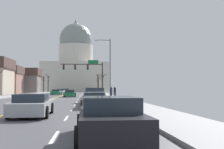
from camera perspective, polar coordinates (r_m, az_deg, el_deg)
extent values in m
cube|color=#49494E|center=(38.25, -12.40, -5.12)|extent=(14.00, 180.00, 0.06)
cube|color=yellow|center=(38.26, -12.58, -5.07)|extent=(0.10, 176.40, 0.00)
cube|color=yellow|center=(38.23, -12.22, -5.08)|extent=(0.10, 176.40, 0.00)
cube|color=silver|center=(8.84, -12.09, -12.78)|extent=(0.12, 2.20, 0.00)
cube|color=silver|center=(13.97, -9.68, -9.11)|extent=(0.12, 2.20, 0.00)
cube|color=silver|center=(19.14, -8.58, -7.41)|extent=(0.12, 2.20, 0.00)
cube|color=silver|center=(24.32, -7.96, -6.43)|extent=(0.12, 2.20, 0.00)
cube|color=silver|center=(29.51, -7.55, -5.80)|extent=(0.12, 2.20, 0.00)
cube|color=silver|center=(34.70, -7.27, -5.35)|extent=(0.12, 2.20, 0.00)
cube|color=silver|center=(39.90, -7.06, -5.02)|extent=(0.12, 2.20, 0.00)
cube|color=silver|center=(45.09, -6.90, -4.77)|extent=(0.12, 2.20, 0.00)
cube|color=silver|center=(50.29, -6.77, -4.57)|extent=(0.12, 2.20, 0.00)
cube|color=silver|center=(55.48, -6.67, -4.41)|extent=(0.12, 2.20, 0.00)
cube|color=silver|center=(60.68, -6.58, -4.27)|extent=(0.12, 2.20, 0.00)
cube|color=silver|center=(65.88, -6.51, -4.16)|extent=(0.12, 2.20, 0.00)
cube|color=silver|center=(71.08, -6.45, -4.06)|extent=(0.12, 2.20, 0.00)
cube|color=silver|center=(76.28, -6.39, -3.97)|extent=(0.12, 2.20, 0.00)
cube|color=silver|center=(81.48, -6.35, -3.90)|extent=(0.12, 2.20, 0.00)
cube|color=silver|center=(86.67, -6.31, -3.84)|extent=(0.12, 2.20, 0.00)
cube|color=silver|center=(91.87, -6.27, -3.78)|extent=(0.12, 2.20, 0.00)
cube|color=silver|center=(97.07, -6.24, -3.73)|extent=(0.12, 2.20, 0.00)
cube|color=silver|center=(102.27, -6.21, -3.68)|extent=(0.12, 2.20, 0.00)
cube|color=silver|center=(30.55, -20.85, -5.54)|extent=(0.12, 2.20, 0.00)
cube|color=silver|center=(35.59, -18.65, -5.16)|extent=(0.12, 2.20, 0.00)
cube|color=silver|center=(40.67, -17.00, -4.88)|extent=(0.12, 2.20, 0.00)
cube|color=silver|center=(45.78, -15.72, -4.66)|extent=(0.12, 2.20, 0.00)
cube|color=silver|center=(50.90, -14.70, -4.48)|extent=(0.12, 2.20, 0.00)
cube|color=silver|center=(56.04, -13.86, -4.33)|extent=(0.12, 2.20, 0.00)
cube|color=silver|center=(61.19, -13.17, -4.20)|extent=(0.12, 2.20, 0.00)
cube|color=silver|center=(66.35, -12.58, -4.10)|extent=(0.12, 2.20, 0.00)
cube|color=silver|center=(71.52, -12.08, -4.01)|extent=(0.12, 2.20, 0.00)
cube|color=silver|center=(76.68, -11.64, -3.93)|extent=(0.12, 2.20, 0.00)
cube|color=silver|center=(81.86, -11.26, -3.86)|extent=(0.12, 2.20, 0.00)
cube|color=silver|center=(87.03, -10.93, -3.80)|extent=(0.12, 2.20, 0.00)
cube|color=silver|center=(92.21, -10.63, -3.74)|extent=(0.12, 2.20, 0.00)
cube|color=silver|center=(97.39, -10.37, -3.70)|extent=(0.12, 2.20, 0.00)
cube|color=silver|center=(102.58, -10.13, -3.65)|extent=(0.12, 2.20, 0.00)
cube|color=#979797|center=(38.20, 0.42, -5.04)|extent=(3.00, 180.00, 0.14)
cylinder|color=#28282D|center=(50.25, -2.07, -0.91)|extent=(0.22, 0.22, 6.18)
cylinder|color=#28282D|center=(50.33, -6.51, 2.18)|extent=(7.80, 0.16, 0.16)
cube|color=black|center=(50.28, -5.18, 1.54)|extent=(0.32, 0.28, 0.92)
sphere|color=red|center=(50.14, -5.17, 1.87)|extent=(0.22, 0.22, 0.22)
sphere|color=#332B05|center=(50.12, -5.17, 1.55)|extent=(0.22, 0.22, 0.22)
sphere|color=black|center=(50.10, -5.18, 1.23)|extent=(0.22, 0.22, 0.22)
cube|color=black|center=(50.31, -7.84, 1.55)|extent=(0.32, 0.28, 0.92)
sphere|color=red|center=(50.17, -7.85, 1.88)|extent=(0.22, 0.22, 0.22)
sphere|color=#332B05|center=(50.15, -7.85, 1.56)|extent=(0.22, 0.22, 0.22)
sphere|color=black|center=(50.13, -7.85, 1.24)|extent=(0.22, 0.22, 0.22)
cube|color=black|center=(50.44, -10.23, 1.56)|extent=(0.32, 0.28, 0.92)
sphere|color=red|center=(50.30, -10.25, 1.89)|extent=(0.22, 0.22, 0.22)
sphere|color=#332B05|center=(50.28, -10.25, 1.57)|extent=(0.22, 0.22, 0.22)
sphere|color=black|center=(50.26, -10.25, 1.25)|extent=(0.22, 0.22, 0.22)
cube|color=#146033|center=(50.40, -4.02, 2.67)|extent=(1.90, 0.06, 0.70)
cylinder|color=#333338|center=(41.01, -0.41, 1.40)|extent=(0.14, 0.14, 8.87)
cylinder|color=#333338|center=(41.46, -1.87, 7.33)|extent=(2.12, 0.09, 0.09)
cube|color=#B2B2AD|center=(41.39, -3.35, 7.25)|extent=(0.56, 0.24, 0.16)
cube|color=beige|center=(121.04, -7.77, -0.61)|extent=(28.43, 21.05, 12.40)
cylinder|color=beige|center=(121.87, -7.73, 4.24)|extent=(15.19, 15.19, 8.22)
sphere|color=gray|center=(122.87, -7.71, 7.32)|extent=(14.54, 14.54, 14.54)
cone|color=gray|center=(124.64, -7.69, 11.16)|extent=(1.80, 1.80, 2.40)
cube|color=#1E7247|center=(46.61, -8.95, -4.16)|extent=(1.90, 4.26, 0.56)
cube|color=#232D38|center=(46.31, -8.95, -3.53)|extent=(1.63, 1.99, 0.47)
cylinder|color=black|center=(47.96, -9.97, -4.25)|extent=(0.23, 0.64, 0.64)
cylinder|color=black|center=(47.90, -7.81, -4.27)|extent=(0.23, 0.64, 0.64)
cylinder|color=black|center=(45.34, -10.15, -4.34)|extent=(0.23, 0.64, 0.64)
cylinder|color=black|center=(45.28, -7.86, -4.35)|extent=(0.23, 0.64, 0.64)
cube|color=#9EA3A8|center=(40.41, -4.52, -4.33)|extent=(1.88, 4.27, 0.64)
cube|color=#232D38|center=(40.30, -4.52, -3.56)|extent=(1.64, 2.08, 0.45)
cylinder|color=black|center=(41.73, -5.83, -4.50)|extent=(0.22, 0.64, 0.64)
cylinder|color=black|center=(41.75, -3.27, -4.51)|extent=(0.22, 0.64, 0.64)
cylinder|color=black|center=(39.09, -5.86, -4.61)|extent=(0.22, 0.64, 0.64)
cylinder|color=black|center=(39.12, -3.13, -4.62)|extent=(0.22, 0.64, 0.64)
cube|color=#9EA3A8|center=(33.06, -4.31, -4.73)|extent=(1.81, 4.46, 0.57)
cube|color=#232D38|center=(32.89, -4.30, -3.88)|extent=(1.57, 1.90, 0.42)
cylinder|color=black|center=(34.42, -5.86, -4.85)|extent=(0.23, 0.64, 0.64)
cylinder|color=black|center=(34.47, -2.92, -4.86)|extent=(0.23, 0.64, 0.64)
cylinder|color=black|center=(31.67, -5.82, -5.03)|extent=(0.23, 0.64, 0.64)
cylinder|color=black|center=(31.73, -2.63, -5.04)|extent=(0.23, 0.64, 0.64)
cube|color=#ADB2B7|center=(26.96, -3.67, -4.85)|extent=(2.15, 5.63, 0.74)
cube|color=#1E2833|center=(27.72, -3.68, -3.42)|extent=(1.89, 1.95, 0.58)
cube|color=#ADB2B7|center=(24.21, -3.61, -3.94)|extent=(1.84, 0.15, 0.22)
cylinder|color=black|center=(28.65, -5.71, -5.10)|extent=(0.30, 0.81, 0.80)
cylinder|color=black|center=(28.66, -1.69, -5.12)|extent=(0.30, 0.81, 0.80)
cylinder|color=black|center=(25.30, -5.91, -5.40)|extent=(0.30, 0.81, 0.80)
cylinder|color=black|center=(25.32, -1.36, -5.42)|extent=(0.30, 0.81, 0.80)
cube|color=#6B6056|center=(21.15, -3.82, -5.72)|extent=(1.86, 4.64, 0.62)
cube|color=#232D38|center=(20.88, -3.81, -4.38)|extent=(1.59, 2.10, 0.38)
cylinder|color=black|center=(22.59, -6.08, -5.92)|extent=(0.24, 0.65, 0.64)
cylinder|color=black|center=(22.60, -1.63, -5.93)|extent=(0.24, 0.65, 0.64)
cylinder|color=black|center=(19.75, -6.34, -6.36)|extent=(0.24, 0.65, 0.64)
cylinder|color=black|center=(19.76, -1.25, -6.38)|extent=(0.24, 0.65, 0.64)
cube|color=#9EA3A8|center=(15.39, -16.64, -6.70)|extent=(1.98, 4.65, 0.63)
cube|color=#232D38|center=(15.16, -16.73, -4.77)|extent=(1.68, 2.15, 0.43)
cylinder|color=black|center=(16.96, -18.96, -6.81)|extent=(0.24, 0.65, 0.64)
cylinder|color=black|center=(16.70, -12.76, -6.96)|extent=(0.24, 0.65, 0.64)
cylinder|color=black|center=(14.18, -21.24, -7.58)|extent=(0.24, 0.65, 0.64)
cylinder|color=black|center=(13.87, -13.82, -7.80)|extent=(0.24, 0.65, 0.64)
cube|color=black|center=(8.02, -0.64, -10.22)|extent=(1.74, 4.64, 0.70)
cube|color=#232D38|center=(7.79, -0.51, -6.30)|extent=(1.52, 2.16, 0.42)
cylinder|color=black|center=(9.43, -6.74, -10.25)|extent=(0.22, 0.64, 0.64)
cylinder|color=black|center=(9.57, 3.72, -10.16)|extent=(0.22, 0.64, 0.64)
cylinder|color=black|center=(6.60, -7.04, -13.47)|extent=(0.22, 0.64, 0.64)
cylinder|color=black|center=(6.79, 7.94, -13.16)|extent=(0.22, 0.64, 0.64)
cube|color=#1E7247|center=(59.92, -11.80, -3.80)|extent=(1.94, 4.75, 0.63)
cube|color=#232D38|center=(60.06, -11.77, -3.31)|extent=(1.65, 2.38, 0.39)
cylinder|color=black|center=(58.36, -11.12, -3.98)|extent=(0.24, 0.65, 0.64)
cylinder|color=black|center=(58.61, -12.87, -3.96)|extent=(0.24, 0.65, 0.64)
cylinder|color=black|center=(61.25, -10.77, -3.93)|extent=(0.24, 0.65, 0.64)
cylinder|color=black|center=(61.49, -12.44, -3.91)|extent=(0.24, 0.65, 0.64)
cube|color=silver|center=(70.50, -10.80, -3.64)|extent=(1.77, 4.45, 0.66)
cube|color=#232D38|center=(70.74, -10.78, -3.19)|extent=(1.55, 2.16, 0.45)
cylinder|color=black|center=(69.05, -10.19, -3.81)|extent=(0.22, 0.64, 0.64)
cylinder|color=black|center=(69.22, -11.63, -3.79)|extent=(0.22, 0.64, 0.64)
cylinder|color=black|center=(71.80, -10.00, -3.77)|extent=(0.22, 0.64, 0.64)
cylinder|color=black|center=(71.96, -11.39, -3.75)|extent=(0.22, 0.64, 0.64)
cube|color=navy|center=(80.51, -10.16, -3.55)|extent=(1.80, 4.55, 0.64)
cube|color=#232D38|center=(80.81, -10.14, -3.18)|extent=(1.57, 2.01, 0.38)
cylinder|color=black|center=(79.04, -9.61, -3.68)|extent=(0.23, 0.64, 0.64)
cylinder|color=black|center=(79.19, -10.88, -3.67)|extent=(0.23, 0.64, 0.64)
cylinder|color=black|center=(81.84, -9.46, -3.65)|extent=(0.23, 0.64, 0.64)
cylinder|color=black|center=(81.99, -10.69, -3.64)|extent=(0.23, 0.64, 0.64)
cube|color=navy|center=(89.64, -9.74, -3.46)|extent=(1.89, 4.24, 0.70)
cube|color=#232D38|center=(89.94, -9.72, -3.11)|extent=(1.64, 2.06, 0.39)
cylinder|color=black|center=(88.29, -9.19, -3.59)|extent=(0.23, 0.64, 0.64)
cylinder|color=black|center=(88.40, -10.38, -3.58)|extent=(0.23, 0.64, 0.64)
cylinder|color=black|center=(90.90, -9.11, -3.57)|extent=(0.23, 0.64, 0.64)
cylinder|color=black|center=(91.00, -10.27, -3.56)|extent=(0.23, 0.64, 0.64)
cube|color=#8C6656|center=(77.77, -22.11, -1.84)|extent=(8.89, 8.67, 5.22)
cube|color=#47332D|center=(77.91, -22.06, 0.87)|extent=(9.25, 9.02, 2.16)
cube|color=slate|center=(87.68, -19.07, -1.98)|extent=(11.92, 8.34, 5.23)
cube|color=#47332D|center=(87.81, -19.03, 0.46)|extent=(12.40, 8.67, 2.26)
cylinder|color=#4C3D2D|center=(83.92, -2.89, -2.20)|extent=(0.29, 0.29, 4.67)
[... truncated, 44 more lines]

